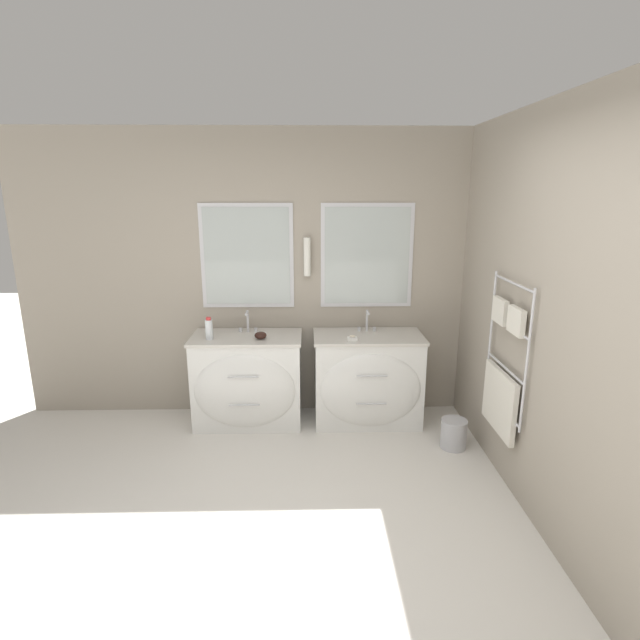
% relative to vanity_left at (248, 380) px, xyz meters
% --- Properties ---
extents(ground_plane, '(16.00, 16.00, 0.00)m').
position_rel_vanity_left_xyz_m(ground_plane, '(0.34, -1.97, -0.42)').
color(ground_plane, silver).
extents(wall_back, '(4.87, 0.14, 2.60)m').
position_rel_vanity_left_xyz_m(wall_back, '(0.35, 0.33, 0.89)').
color(wall_back, '#9E9384').
rests_on(wall_back, ground_plane).
extents(wall_right, '(0.13, 4.41, 2.60)m').
position_rel_vanity_left_xyz_m(wall_right, '(2.01, -0.94, 0.87)').
color(wall_right, '#9E9384').
rests_on(wall_right, ground_plane).
extents(vanity_left, '(0.97, 0.58, 0.82)m').
position_rel_vanity_left_xyz_m(vanity_left, '(0.00, 0.00, 0.00)').
color(vanity_left, white).
rests_on(vanity_left, ground_plane).
extents(vanity_right, '(0.97, 0.58, 0.82)m').
position_rel_vanity_left_xyz_m(vanity_right, '(1.08, 0.00, 0.00)').
color(vanity_right, white).
rests_on(vanity_right, ground_plane).
extents(faucet_left, '(0.17, 0.12, 0.20)m').
position_rel_vanity_left_xyz_m(faucet_left, '(-0.00, 0.16, 0.49)').
color(faucet_left, silver).
rests_on(faucet_left, vanity_left).
extents(faucet_right, '(0.17, 0.12, 0.20)m').
position_rel_vanity_left_xyz_m(faucet_right, '(1.08, 0.16, 0.49)').
color(faucet_right, silver).
rests_on(faucet_right, vanity_right).
extents(toiletry_bottle, '(0.06, 0.06, 0.20)m').
position_rel_vanity_left_xyz_m(toiletry_bottle, '(-0.31, -0.05, 0.49)').
color(toiletry_bottle, silver).
rests_on(toiletry_bottle, vanity_left).
extents(amenity_bowl, '(0.11, 0.11, 0.06)m').
position_rel_vanity_left_xyz_m(amenity_bowl, '(0.13, -0.05, 0.43)').
color(amenity_bowl, black).
rests_on(amenity_bowl, vanity_left).
extents(soap_dish, '(0.08, 0.06, 0.04)m').
position_rel_vanity_left_xyz_m(soap_dish, '(0.93, -0.11, 0.41)').
color(soap_dish, white).
rests_on(soap_dish, vanity_right).
extents(waste_bin, '(0.21, 0.21, 0.24)m').
position_rel_vanity_left_xyz_m(waste_bin, '(1.74, -0.49, -0.29)').
color(waste_bin, '#B7B7BC').
rests_on(waste_bin, ground_plane).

